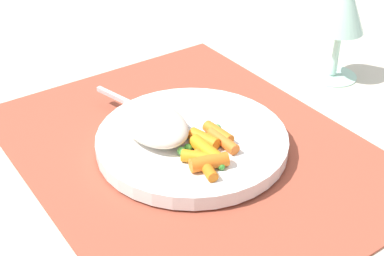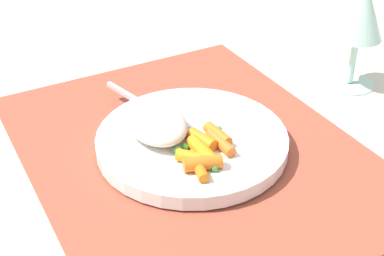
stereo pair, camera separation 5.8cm
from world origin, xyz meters
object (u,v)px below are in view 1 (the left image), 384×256
Objects in this scene: carrot_portion at (209,150)px; wine_glass at (343,8)px; plate at (192,141)px; rice_mound at (154,124)px; fork at (165,120)px.

wine_glass is (-0.08, 0.29, 0.08)m from carrot_portion.
plate is 1.47× the size of wine_glass.
rice_mound is at bearing -125.09° from plate.
rice_mound is 1.19× the size of carrot_portion.
wine_glass reaches higher than fork.
wine_glass is (-0.01, 0.32, 0.07)m from rice_mound.
carrot_portion is at bearing 2.36° from fork.
rice_mound reaches higher than plate.
plate is 0.05m from fork.
rice_mound is 0.33m from wine_glass.
carrot_portion is 0.09m from fork.
plate is 2.24× the size of rice_mound.
wine_glass reaches higher than carrot_portion.
plate is 1.15× the size of fork.
fork is at bearing 122.36° from rice_mound.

